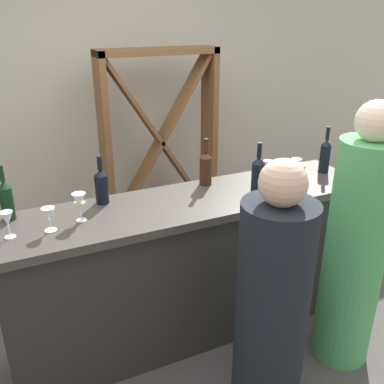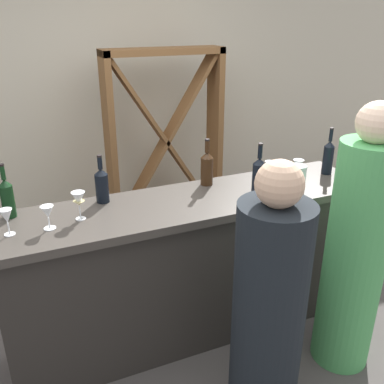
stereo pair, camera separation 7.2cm
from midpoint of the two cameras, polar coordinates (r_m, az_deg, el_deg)
ground_plane at (r=3.14m, az=-0.68°, el=-17.81°), size 12.00×12.00×0.00m
back_wall at (r=4.53m, az=-12.72°, el=14.14°), size 8.00×0.10×2.80m
bar_counter at (r=2.84m, az=-0.73°, el=-10.12°), size 2.40×0.57×0.99m
wine_rack at (r=4.23m, az=-4.80°, el=6.79°), size 1.15×0.28×1.76m
wine_bottle_leftmost_dark_green at (r=2.54m, az=-24.40°, el=-0.92°), size 0.07×0.07×0.31m
wine_bottle_second_left_near_black at (r=2.58m, az=-12.84°, el=0.85°), size 0.08×0.08×0.30m
wine_bottle_center_amber_brown at (r=2.80m, az=1.11°, el=3.32°), size 0.08×0.08×0.31m
wine_bottle_second_right_near_black at (r=2.68m, az=8.08°, el=2.35°), size 0.08×0.08×0.33m
wine_bottle_rightmost_near_black at (r=3.15m, az=16.81°, el=4.75°), size 0.07×0.07×0.33m
wine_glass_near_left at (r=2.60m, az=9.64°, el=1.13°), size 0.06×0.06×0.15m
wine_glass_near_center at (r=2.34m, az=-19.54°, el=-2.90°), size 0.07×0.07×0.13m
wine_glass_near_right at (r=2.34m, az=-24.38°, el=-3.39°), size 0.07×0.07×0.14m
wine_glass_far_left at (r=2.38m, az=-15.70°, el=-1.26°), size 0.08×0.08×0.16m
wine_glass_far_center at (r=2.95m, az=13.12°, el=3.64°), size 0.07×0.07×0.15m
wine_glass_far_right at (r=2.88m, az=9.41°, el=3.27°), size 0.07×0.07×0.15m
water_pitcher at (r=2.76m, az=12.97°, el=1.82°), size 0.11×0.11×0.18m
person_left_guest at (r=2.68m, az=20.32°, el=-7.33°), size 0.42×0.42×1.65m
person_center_guest at (r=2.28m, az=9.78°, el=-14.84°), size 0.49×0.49×1.46m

